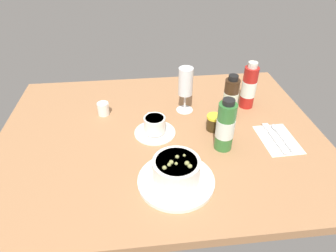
{
  "coord_description": "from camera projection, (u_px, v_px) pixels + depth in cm",
  "views": [
    {
      "loc": [
        -6.38,
        -79.28,
        60.12
      ],
      "look_at": [
        2.14,
        -2.78,
        4.61
      ],
      "focal_mm": 31.04,
      "sensor_mm": 36.0,
      "label": 1
    }
  ],
  "objects": [
    {
      "name": "sauce_bottle_red",
      "position": [
        249.0,
        87.0,
        1.09
      ],
      "size": [
        5.44,
        5.44,
        18.22
      ],
      "color": "#B21E19",
      "rests_on": "ground_plane"
    },
    {
      "name": "coffee_cup",
      "position": [
        155.0,
        127.0,
        0.98
      ],
      "size": [
        14.03,
        14.03,
        6.3
      ],
      "color": "white",
      "rests_on": "ground_plane"
    },
    {
      "name": "creamer_jug",
      "position": [
        104.0,
        109.0,
        1.08
      ],
      "size": [
        5.12,
        4.21,
        5.36
      ],
      "color": "white",
      "rests_on": "ground_plane"
    },
    {
      "name": "porridge_bowl",
      "position": [
        176.0,
        173.0,
        0.79
      ],
      "size": [
        21.45,
        21.45,
        8.7
      ],
      "color": "white",
      "rests_on": "ground_plane"
    },
    {
      "name": "sauce_bottle_green",
      "position": [
        225.0,
        126.0,
        0.89
      ],
      "size": [
        5.73,
        5.73,
        17.7
      ],
      "color": "#337233",
      "rests_on": "ground_plane"
    },
    {
      "name": "cutlery_setting",
      "position": [
        278.0,
        138.0,
        0.97
      ],
      "size": [
        11.84,
        17.0,
        0.9
      ],
      "color": "white",
      "rests_on": "ground_plane"
    },
    {
      "name": "wine_glass",
      "position": [
        186.0,
        84.0,
        1.05
      ],
      "size": [
        6.37,
        6.37,
        17.34
      ],
      "color": "white",
      "rests_on": "ground_plane"
    },
    {
      "name": "ground_plane",
      "position": [
        161.0,
        136.0,
        1.01
      ],
      "size": [
        110.0,
        84.0,
        3.0
      ],
      "primitive_type": "cube",
      "color": "#A8754C"
    },
    {
      "name": "sauce_bottle_brown",
      "position": [
        231.0,
        98.0,
        1.04
      ],
      "size": [
        5.38,
        5.38,
        16.15
      ],
      "color": "#382314",
      "rests_on": "ground_plane"
    },
    {
      "name": "jam_jar",
      "position": [
        214.0,
        122.0,
        1.0
      ],
      "size": [
        5.09,
        5.09,
        5.56
      ],
      "color": "#382912",
      "rests_on": "ground_plane"
    }
  ]
}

